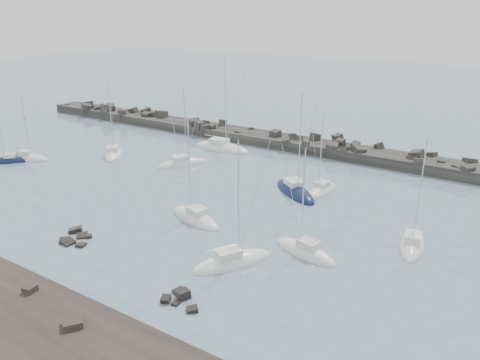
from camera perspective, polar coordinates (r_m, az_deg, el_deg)
name	(u,v)px	position (r m, az deg, el deg)	size (l,w,h in m)	color
ground	(155,220)	(59.26, -10.30, -4.83)	(400.00, 400.00, 0.00)	slate
rock_cluster_near	(74,239)	(57.14, -19.57, -6.76)	(5.10, 4.20, 1.43)	black
rock_cluster_far	(181,299)	(43.85, -7.24, -14.20)	(4.13, 3.05, 1.34)	black
breakwater	(255,140)	(92.51, 1.89, 4.91)	(115.00, 7.77, 5.18)	#292724
sailboat_0	(28,159)	(89.06, -24.47, 2.32)	(7.96, 5.40, 12.32)	white
sailboat_1	(114,154)	(87.01, -15.14, 3.07)	(8.21, 8.99, 14.71)	white
sailboat_2	(9,161)	(89.13, -26.35, 2.04)	(5.96, 5.64, 10.20)	#0F193E
sailboat_3	(183,164)	(79.15, -7.01, 1.95)	(6.80, 8.98, 13.90)	white
sailboat_4	(222,149)	(87.31, -2.24, 3.84)	(11.83, 4.00, 18.35)	white
sailboat_5	(195,219)	(58.60, -5.50, -4.71)	(9.14, 4.89, 13.92)	white
sailboat_6	(321,191)	(67.82, 9.81, -1.38)	(3.25, 8.08, 12.48)	white
sailboat_7	(232,263)	(48.87, -0.97, -10.03)	(6.92, 9.13, 14.20)	white
sailboat_8	(295,192)	(67.01, 6.71, -1.47)	(9.85, 8.41, 15.73)	#0F193E
sailboat_9	(305,252)	(51.19, 7.95, -8.73)	(8.25, 4.23, 12.67)	white
sailboat_10	(412,245)	(55.51, 20.24, -7.46)	(3.81, 8.51, 13.10)	white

